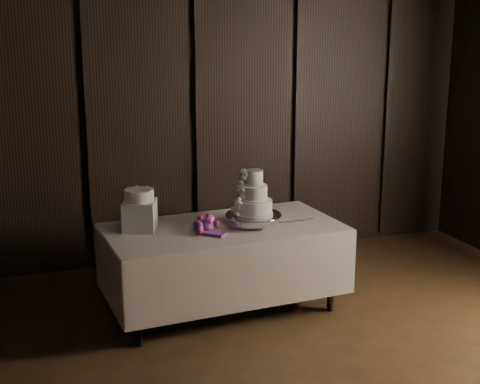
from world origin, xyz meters
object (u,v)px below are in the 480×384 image
object	(u,v)px
cake_stand	(253,219)
small_cake	(139,195)
display_table	(223,265)
bouquet	(204,224)
box_pedestal	(140,216)
wedding_cake	(251,198)

from	to	relation	value
cake_stand	small_cake	world-z (taller)	small_cake
display_table	bouquet	size ratio (longest dim) A/B	5.21
display_table	box_pedestal	world-z (taller)	box_pedestal
wedding_cake	bouquet	xyz separation A→B (m)	(-0.43, -0.06, -0.18)
cake_stand	box_pedestal	distance (m)	0.96
cake_stand	small_cake	distance (m)	0.99
display_table	cake_stand	world-z (taller)	cake_stand
box_pedestal	wedding_cake	bearing A→B (deg)	-10.13
bouquet	cake_stand	bearing A→B (deg)	9.02
display_table	small_cake	bearing A→B (deg)	165.36
bouquet	small_cake	bearing A→B (deg)	155.74
cake_stand	display_table	bearing A→B (deg)	174.71
wedding_cake	box_pedestal	size ratio (longest dim) A/B	1.49
display_table	box_pedestal	distance (m)	0.84
wedding_cake	box_pedestal	world-z (taller)	wedding_cake
cake_stand	small_cake	size ratio (longest dim) A/B	1.98
cake_stand	box_pedestal	bearing A→B (deg)	171.12
wedding_cake	small_cake	bearing A→B (deg)	160.78
box_pedestal	display_table	bearing A→B (deg)	-10.24
cake_stand	bouquet	bearing A→B (deg)	-170.98
display_table	cake_stand	size ratio (longest dim) A/B	4.26
bouquet	box_pedestal	bearing A→B (deg)	155.74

